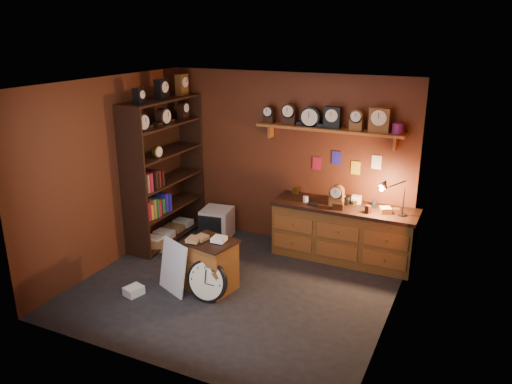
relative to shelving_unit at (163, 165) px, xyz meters
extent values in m
plane|color=black|center=(1.79, -0.98, -1.25)|extent=(4.00, 4.00, 0.00)
cube|color=#572814|center=(1.79, 0.82, 0.10)|extent=(4.00, 0.02, 2.70)
cube|color=#572814|center=(1.79, -2.78, 0.10)|extent=(4.00, 0.02, 2.70)
cube|color=#572814|center=(-0.21, -0.98, 0.10)|extent=(0.02, 3.60, 2.70)
cube|color=#572814|center=(3.79, -0.98, 0.10)|extent=(0.02, 3.60, 2.70)
cube|color=beige|center=(1.79, -0.98, 1.45)|extent=(4.00, 3.60, 0.02)
cube|color=#9A5421|center=(2.49, 0.67, 0.67)|extent=(2.20, 0.30, 0.04)
cube|color=#9A5421|center=(1.54, 0.74, 0.55)|extent=(0.04, 0.16, 0.20)
cube|color=#9A5421|center=(3.44, 0.74, 0.55)|extent=(0.04, 0.16, 0.20)
cylinder|color=#B21419|center=(3.47, 0.67, 0.76)|extent=(0.16, 0.16, 0.15)
cube|color=maroon|center=(1.94, 0.81, 0.10)|extent=(0.14, 0.01, 0.20)
cube|color=#221A94|center=(2.24, 0.81, 0.22)|extent=(0.14, 0.01, 0.20)
cube|color=gold|center=(2.54, 0.81, 0.10)|extent=(0.14, 0.01, 0.20)
cube|color=silver|center=(2.84, 0.81, 0.22)|extent=(0.14, 0.01, 0.20)
cube|color=black|center=(-0.19, 0.00, -0.10)|extent=(0.03, 1.60, 2.30)
cube|color=black|center=(0.04, -0.78, -0.10)|extent=(0.45, 0.03, 2.30)
cube|color=black|center=(0.04, 0.78, -0.10)|extent=(0.45, 0.03, 2.30)
cube|color=black|center=(0.04, 0.00, -1.20)|extent=(0.43, 1.54, 0.03)
cube|color=black|center=(0.04, 0.00, -0.70)|extent=(0.43, 1.54, 0.03)
cube|color=black|center=(0.04, 0.00, -0.25)|extent=(0.43, 1.54, 0.03)
cube|color=black|center=(0.04, 0.00, 0.20)|extent=(0.43, 1.54, 0.03)
cube|color=black|center=(0.04, 0.00, 0.65)|extent=(0.43, 1.54, 0.03)
cube|color=black|center=(0.04, 0.00, 1.03)|extent=(0.43, 1.54, 0.03)
cube|color=brown|center=(2.84, 0.50, -0.85)|extent=(2.06, 0.60, 0.80)
cube|color=black|center=(2.84, 0.50, -0.43)|extent=(2.12, 0.66, 0.05)
cube|color=#9A5421|center=(2.84, 0.20, -0.85)|extent=(1.98, 0.02, 0.52)
cylinder|color=black|center=(3.67, 0.45, -0.39)|extent=(0.12, 0.12, 0.02)
cylinder|color=black|center=(3.67, 0.45, -0.20)|extent=(0.02, 0.02, 0.38)
cylinder|color=black|center=(3.55, 0.42, 0.04)|extent=(0.27, 0.09, 0.14)
cone|color=black|center=(3.41, 0.39, 0.00)|extent=(0.18, 0.14, 0.18)
cube|color=brown|center=(1.52, -1.14, -0.92)|extent=(0.65, 0.57, 0.67)
cube|color=black|center=(1.52, -1.14, -0.57)|extent=(0.70, 0.62, 0.03)
cube|color=#9A5421|center=(1.52, -1.38, -0.92)|extent=(0.50, 0.11, 0.57)
cylinder|color=black|center=(1.62, -1.41, -0.98)|extent=(0.55, 0.17, 0.55)
cylinder|color=#FFEECB|center=(1.62, -1.44, -0.98)|extent=(0.49, 0.11, 0.48)
cube|color=black|center=(1.62, -1.45, -0.90)|extent=(0.01, 0.04, 0.18)
cube|color=black|center=(1.68, -1.45, -1.00)|extent=(0.12, 0.01, 0.01)
cube|color=silver|center=(1.09, -1.40, -1.25)|extent=(0.55, 0.35, 0.71)
cube|color=silver|center=(0.73, 0.42, -1.01)|extent=(0.53, 0.53, 0.49)
cube|color=black|center=(0.73, 0.18, -1.01)|extent=(0.40, 0.08, 0.39)
cube|color=#9B7144|center=(0.19, -0.43, -1.17)|extent=(0.34, 0.33, 0.16)
cube|color=white|center=(0.68, -1.72, -1.20)|extent=(0.24, 0.27, 0.11)
cube|color=#9B7144|center=(0.76, -0.40, -1.15)|extent=(0.34, 0.31, 0.20)
camera|label=1|loc=(4.59, -6.26, 2.09)|focal=35.00mm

